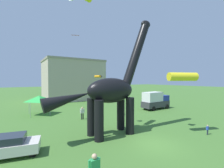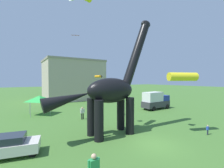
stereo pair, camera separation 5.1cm
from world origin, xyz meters
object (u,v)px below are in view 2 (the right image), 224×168
Objects in this scene: person_far_spectator at (82,112)px; kite_drifting at (180,77)px; dinosaur_sculpture at (110,90)px; parked_box_truck at (155,100)px; person_watching_child at (208,129)px; kite_mid_right at (99,76)px; parked_sedan_left at (7,146)px; kite_high_right at (75,35)px; person_vendor_side at (94,167)px; festival_canopy_tent at (39,98)px.

person_far_spectator is 0.56× the size of kite_drifting.
parked_box_truck is (13.94, 6.82, -2.78)m from dinosaur_sculpture.
person_watching_child is 24.80m from kite_mid_right.
parked_sedan_left is 23.50m from parked_box_truck.
dinosaur_sculpture is at bearing -80.79° from kite_high_right.
kite_high_right is (3.47, 13.20, 10.38)m from person_vendor_side.
person_watching_child is 14.87m from person_far_spectator.
person_watching_child is 22.82m from festival_canopy_tent.
dinosaur_sculpture is at bearing 119.54° from person_watching_child.
kite_mid_right is at bearing 60.67° from parked_sedan_left.
parked_box_truck is at bearing 30.44° from dinosaur_sculpture.
kite_high_right is at bearing 99.00° from person_watching_child.
kite_drifting is (-2.00, 1.73, 5.20)m from person_watching_child.
kite_high_right is (-15.10, 0.35, 9.81)m from parked_box_truck.
parked_box_truck is 5.79× the size of person_watching_child.
person_watching_child is at bearing -5.05° from parked_sedan_left.
person_vendor_side is at bearing -117.28° from kite_mid_right.
person_vendor_side reaches higher than parked_sedan_left.
person_far_spectator is 15.58m from kite_mid_right.
parked_box_truck is 14.17m from kite_mid_right.
kite_high_right reaches higher than person_far_spectator.
festival_canopy_tent is (-0.36, 19.36, 1.46)m from person_vendor_side.
parked_sedan_left is 1.42× the size of festival_canopy_tent.
person_vendor_side is at bearing -147.09° from parked_box_truck.
person_far_spectator reaches higher than person_watching_child.
dinosaur_sculpture is 10.44m from person_watching_child.
parked_sedan_left is 15.96m from kite_drifting.
kite_mid_right is (0.05, 24.15, 5.65)m from person_watching_child.
person_far_spectator is 8.02m from festival_canopy_tent.
festival_canopy_tent is at bearing 159.26° from parked_box_truck.
person_vendor_side is 28.59m from kite_mid_right.
kite_mid_right is 0.66× the size of kite_drifting.
person_far_spectator is (-8.49, 12.20, 0.46)m from person_watching_child.
person_vendor_side is at bearing -166.61° from kite_drifting.
parked_box_truck is 13.35m from person_watching_child.
dinosaur_sculpture reaches higher than person_vendor_side.
person_far_spectator is at bearing 96.67° from person_watching_child.
kite_drifting is at bearing -130.49° from person_vendor_side.
dinosaur_sculpture is 7.22m from kite_drifting.
kite_drifting is at bearing -24.78° from dinosaur_sculpture.
person_watching_child is (16.75, -5.23, -0.21)m from parked_sedan_left.
kite_high_right is (3.83, -6.16, 8.91)m from festival_canopy_tent.
dinosaur_sculpture is at bearing 11.99° from parked_sedan_left.
parked_sedan_left is 3.52× the size of kite_high_right.
person_vendor_side reaches higher than person_far_spectator.
festival_canopy_tent is (-18.93, 6.51, 0.90)m from parked_box_truck.
parked_sedan_left is 1.44× the size of kite_drifting.
kite_high_right is 0.41× the size of kite_drifting.
kite_mid_right is (16.81, 18.92, 5.43)m from parked_sedan_left.
dinosaur_sculpture is at bearing -91.40° from person_vendor_side.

